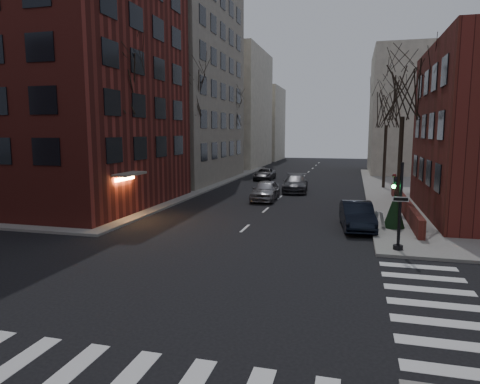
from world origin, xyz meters
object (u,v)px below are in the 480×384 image
Objects in this scene: streetlamp_near at (179,147)px; parked_sedan at (357,216)px; tree_right_a at (404,91)px; car_lane_silver at (265,190)px; traffic_signal at (398,212)px; tree_left_b at (189,94)px; car_lane_far at (264,174)px; streetlamp_far at (240,142)px; sandwich_board at (379,219)px; car_lane_gray at (295,183)px; tree_left_c at (231,111)px; tree_left_a at (120,85)px; evergreen_shrub at (394,210)px; tree_right_b at (387,109)px.

parked_sedan is (14.40, -8.51, -3.46)m from streetlamp_near.
car_lane_silver is at bearing 156.17° from tree_right_a.
traffic_signal is at bearing -75.38° from parked_sedan.
car_lane_far is at bearing 66.14° from tree_left_b.
tree_left_b reaches higher than streetlamp_far.
streetlamp_near reaches higher than sandwich_board.
car_lane_gray is at bearing -57.54° from streetlamp_far.
car_lane_silver is 0.88× the size of car_lane_gray.
traffic_signal is 35.76m from tree_left_c.
traffic_signal is 20.19m from car_lane_gray.
tree_left_b is at bearing -90.00° from tree_left_c.
tree_left_a is 18.53m from evergreen_shrub.
tree_left_c and tree_right_a have the same top height.
parked_sedan is (-1.74, 4.50, -1.13)m from traffic_signal.
traffic_signal reaches higher than car_lane_silver.
sandwich_board is at bearing -166.54° from evergreen_shrub.
streetlamp_near reaches higher than car_lane_silver.
tree_right_a is at bearing -13.24° from streetlamp_near.
car_lane_gray is at bearing 10.91° from tree_left_b.
tree_left_a reaches higher than sandwich_board.
traffic_signal is 0.84× the size of car_lane_silver.
traffic_signal is 0.64× the size of streetlamp_far.
tree_right_a is 12.82m from car_lane_silver.
tree_left_c is at bearing 155.56° from tree_right_b.
parked_sedan is 25.56m from car_lane_far.
tree_left_b is 2.02× the size of car_lane_gray.
car_lane_silver is (7.91, 8.28, -7.66)m from tree_left_a.
tree_left_b reaches higher than streetlamp_near.
tree_right_b is 1.95× the size of parked_sedan.
tree_left_b is at bearing 154.07° from car_lane_silver.
streetlamp_near is 1.00× the size of streetlamp_far.
tree_left_c is 1.55× the size of streetlamp_far.
car_lane_gray reaches higher than car_lane_far.
streetlamp_far is (0.60, 2.00, -3.79)m from tree_left_c.
car_lane_silver is 5.23× the size of sandwich_board.
tree_right_a is 1.55× the size of streetlamp_near.
car_lane_far is (4.24, -5.06, -3.58)m from streetlamp_far.
tree_right_b is 20.01m from streetlamp_far.
tree_left_c is (0.00, 26.00, -0.44)m from tree_left_a.
car_lane_gray is (-7.14, 18.86, -1.13)m from traffic_signal.
tree_right_a reaches higher than streetlamp_near.
tree_left_c is 2.05× the size of car_lane_silver.
tree_right_b is 19.89m from parked_sedan.
streetlamp_far is 3.20× the size of evergreen_shrub.
evergreen_shrub is at bearing -64.40° from car_lane_far.
tree_left_b is 11.92m from car_lane_silver.
tree_left_b is at bearing -115.97° from car_lane_far.
tree_left_c is (0.00, 14.00, -0.88)m from tree_left_b.
parked_sedan is (14.40, -28.51, -3.46)m from streetlamp_far.
tree_right_a is 2.05× the size of car_lane_silver.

